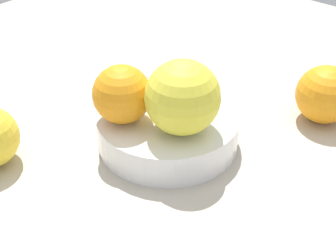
# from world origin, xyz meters

# --- Properties ---
(ground_plane) EXTENTS (1.10, 1.10, 0.02)m
(ground_plane) POSITION_xyz_m (0.00, 0.00, -0.01)
(ground_plane) COLOR #BCB29E
(fruit_bowl) EXTENTS (0.17, 0.17, 0.04)m
(fruit_bowl) POSITION_xyz_m (0.00, 0.00, 0.02)
(fruit_bowl) COLOR white
(fruit_bowl) RESTS_ON ground_plane
(orange_in_bowl_0) EXTENTS (0.08, 0.08, 0.08)m
(orange_in_bowl_0) POSITION_xyz_m (-0.01, -0.03, 0.08)
(orange_in_bowl_0) COLOR yellow
(orange_in_bowl_0) RESTS_ON fruit_bowl
(orange_in_bowl_1) EXTENTS (0.07, 0.07, 0.07)m
(orange_in_bowl_1) POSITION_xyz_m (-0.04, 0.03, 0.07)
(orange_in_bowl_1) COLOR orange
(orange_in_bowl_1) RESTS_ON fruit_bowl
(orange_loose_0) EXTENTS (0.07, 0.07, 0.07)m
(orange_loose_0) POSITION_xyz_m (0.17, -0.12, 0.04)
(orange_loose_0) COLOR orange
(orange_loose_0) RESTS_ON ground_plane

